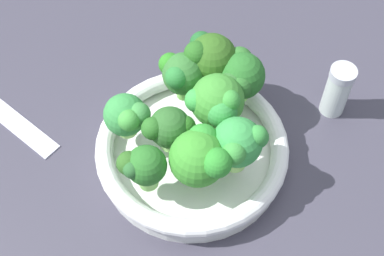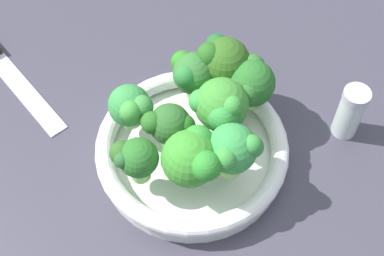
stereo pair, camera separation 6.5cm
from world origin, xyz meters
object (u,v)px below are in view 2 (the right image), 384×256
broccoli_floret_0 (220,106)px  broccoli_floret_7 (222,61)px  broccoli_floret_3 (191,158)px  broccoli_floret_8 (135,158)px  broccoli_floret_4 (234,150)px  broccoli_floret_1 (192,73)px  broccoli_floret_2 (132,107)px  bowl (192,150)px  broccoli_floret_6 (170,125)px  pepper_shaker (350,112)px  broccoli_floret_5 (251,85)px

broccoli_floret_0 → broccoli_floret_7: (4.47, -4.75, 0.51)cm
broccoli_floret_3 → broccoli_floret_8: size_ratio=1.19×
broccoli_floret_7 → broccoli_floret_8: broccoli_floret_7 is taller
broccoli_floret_4 → broccoli_floret_1: bearing=-20.3°
broccoli_floret_2 → broccoli_floret_4: size_ratio=0.79×
broccoli_floret_1 → broccoli_floret_8: bearing=109.8°
bowl → broccoli_floret_0: size_ratio=3.13×
broccoli_floret_6 → pepper_shaker: (-12.11, -19.57, -3.38)cm
broccoli_floret_0 → broccoli_floret_2: (7.50, 7.32, -0.98)cm
broccoli_floret_1 → broccoli_floret_5: size_ratio=0.97×
broccoli_floret_6 → broccoli_floret_1: bearing=-62.2°
broccoli_floret_0 → broccoli_floret_3: 7.92cm
broccoli_floret_4 → broccoli_floret_6: bearing=16.9°
broccoli_floret_4 → broccoli_floret_7: broccoli_floret_7 is taller
broccoli_floret_3 → broccoli_floret_4: bearing=-121.7°
broccoli_floret_8 → broccoli_floret_6: bearing=-80.1°
broccoli_floret_2 → broccoli_floret_8: (-6.06, 4.39, 0.38)cm
broccoli_floret_0 → broccoli_floret_7: size_ratio=0.95×
broccoli_floret_2 → broccoli_floret_7: size_ratio=0.74×
broccoli_floret_0 → broccoli_floret_6: 6.29cm
broccoli_floret_1 → broccoli_floret_3: (-9.02, 8.34, 0.07)cm
broccoli_floret_4 → broccoli_floret_8: bearing=50.5°
broccoli_floret_3 → broccoli_floret_1: bearing=-42.8°
pepper_shaker → broccoli_floret_6: bearing=58.3°
broccoli_floret_1 → broccoli_floret_5: bearing=-146.4°
broccoli_floret_5 → broccoli_floret_8: (1.64, 16.84, -0.37)cm
broccoli_floret_1 → broccoli_floret_2: 8.50cm
broccoli_floret_2 → broccoli_floret_0: bearing=-135.7°
broccoli_floret_1 → broccoli_floret_8: 13.52cm
broccoli_floret_5 → broccoli_floret_8: 16.93cm
bowl → broccoli_floret_1: broccoli_floret_1 is taller
broccoli_floret_7 → pepper_shaker: (-14.09, -9.13, -4.94)cm
broccoli_floret_1 → broccoli_floret_4: 12.30cm
broccoli_floret_1 → broccoli_floret_5: (-6.21, -4.13, -0.08)cm
broccoli_floret_2 → bowl: bearing=-153.6°
broccoli_floret_8 → broccoli_floret_7: bearing=-79.6°
broccoli_floret_6 → pepper_shaker: broccoli_floret_6 is taller
bowl → broccoli_floret_8: bearing=83.9°
broccoli_floret_5 → broccoli_floret_7: (4.66, 0.39, 0.74)cm
broccoli_floret_0 → broccoli_floret_4: broccoli_floret_0 is taller
broccoli_floret_8 → broccoli_floret_5: bearing=-95.6°
broccoli_floret_5 → broccoli_floret_6: bearing=76.1°
broccoli_floret_7 → broccoli_floret_5: bearing=-175.3°
broccoli_floret_0 → broccoli_floret_3: (-3.01, 7.33, -0.08)cm
bowl → broccoli_floret_6: size_ratio=4.03×
broccoli_floret_2 → broccoli_floret_5: broccoli_floret_5 is taller
broccoli_floret_0 → broccoli_floret_8: bearing=83.0°
broccoli_floret_6 → broccoli_floret_8: broccoli_floret_8 is taller
broccoli_floret_4 → pepper_shaker: (-4.10, -17.13, -4.62)cm
broccoli_floret_0 → broccoli_floret_1: bearing=-9.5°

